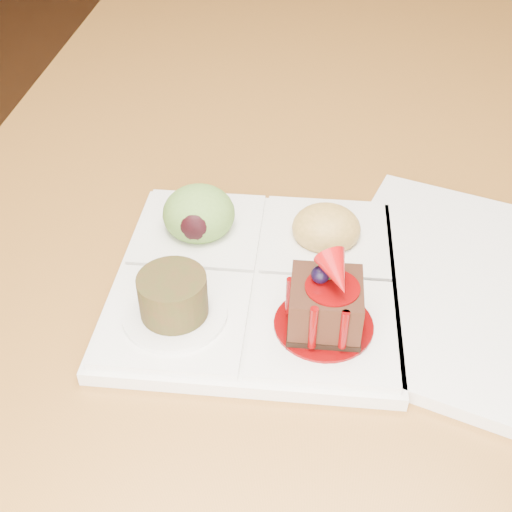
{
  "coord_description": "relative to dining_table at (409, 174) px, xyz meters",
  "views": [
    {
      "loc": [
        -0.14,
        -0.7,
        1.12
      ],
      "look_at": [
        -0.17,
        -0.3,
        0.79
      ],
      "focal_mm": 45.0,
      "sensor_mm": 36.0,
      "label": 1
    }
  ],
  "objects": [
    {
      "name": "dining_table",
      "position": [
        0.0,
        0.0,
        0.0
      ],
      "size": [
        1.0,
        1.8,
        0.75
      ],
      "color": "#935926",
      "rests_on": "ground"
    },
    {
      "name": "sampler_plate",
      "position": [
        -0.17,
        -0.3,
        0.09
      ],
      "size": [
        0.24,
        0.24,
        0.09
      ],
      "rotation": [
        0.0,
        0.0,
        -0.02
      ],
      "color": "white",
      "rests_on": "dining_table"
    },
    {
      "name": "ground",
      "position": [
        0.0,
        0.0,
        -0.68
      ],
      "size": [
        6.0,
        6.0,
        0.0
      ],
      "primitive_type": "plane",
      "color": "#5A3319"
    },
    {
      "name": "second_plate",
      "position": [
        0.03,
        -0.3,
        0.07
      ],
      "size": [
        0.34,
        0.34,
        0.01
      ],
      "primitive_type": "cube",
      "rotation": [
        0.0,
        0.0,
        -0.37
      ],
      "color": "white",
      "rests_on": "dining_table"
    }
  ]
}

